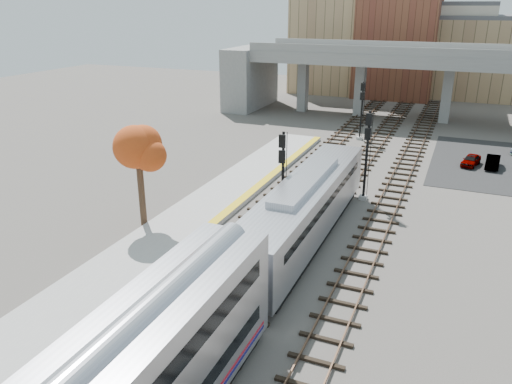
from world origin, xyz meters
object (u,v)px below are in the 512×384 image
Objects in this scene: car_b at (493,162)px; locomotive at (305,208)px; tree at (138,152)px; signal_mast_far at (361,112)px; signal_mast_mid at (366,157)px; car_a at (471,160)px; signal_mast_near at (282,182)px.

locomotive is at bearing -114.10° from car_b.
locomotive is at bearing 10.12° from tree.
signal_mast_mid is at bearing -77.26° from signal_mast_far.
tree reaches higher than signal_mast_mid.
car_b is at bearing 17.67° from car_a.
tree is 32.52m from car_b.
car_a is 0.93× the size of car_b.
locomotive is 11.40m from tree.
signal_mast_near is 23.00m from car_a.
car_a is at bearing -172.47° from car_b.
signal_mast_mid is at bearing 39.73° from tree.
locomotive is 2.97× the size of signal_mast_far.
locomotive reaches higher than car_a.
signal_mast_far is (0.00, 25.31, -0.13)m from signal_mast_near.
tree reaches higher than signal_mast_far.
car_b is at bearing 55.71° from signal_mast_near.
locomotive is 2.88× the size of signal_mast_near.
signal_mast_mid is (4.10, 7.18, 0.22)m from signal_mast_near.
locomotive is 5.67× the size of car_b.
car_a is at bearing 48.67° from tree.
signal_mast_far is 1.91× the size of car_b.
locomotive is 2.75× the size of signal_mast_mid.
signal_mast_far is 14.79m from car_b.
signal_mast_mid is 18.60m from signal_mast_far.
signal_mast_far is 30.18m from tree.
signal_mast_mid reaches higher than locomotive.
locomotive is at bearing -36.51° from signal_mast_near.
signal_mast_near is 0.93× the size of tree.
car_b is (13.49, 19.78, -2.60)m from signal_mast_near.
signal_mast_mid is at bearing -122.68° from car_b.
signal_mast_mid is 15.97m from car_b.
signal_mast_far is at bearing 168.26° from car_a.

